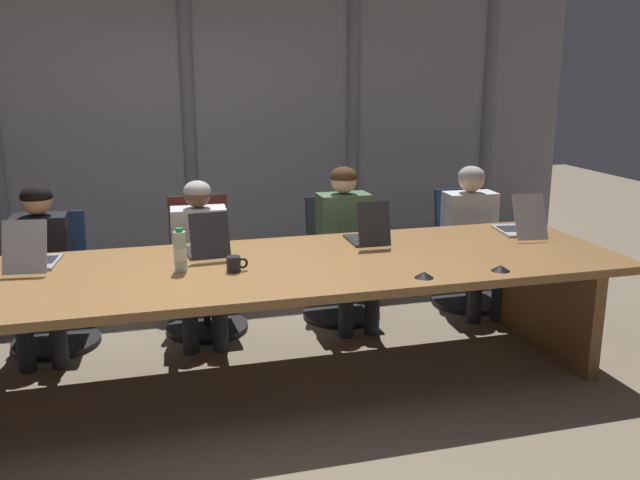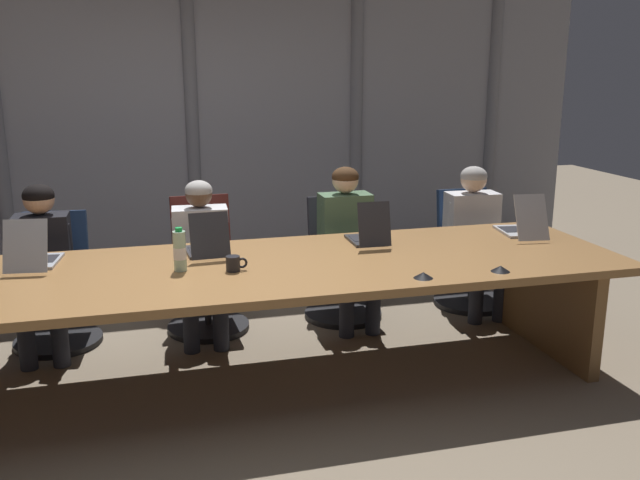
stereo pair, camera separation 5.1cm
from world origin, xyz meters
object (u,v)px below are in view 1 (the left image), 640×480
office_chair_right_end (467,262)px  person_right_mid (347,236)px  conference_mic_left_side (501,268)px  person_right_end (473,229)px  person_center (200,251)px  laptop_left_mid (33,258)px  office_chair_right_mid (340,273)px  laptop_right_mid (368,235)px  office_chair_left_mid (54,297)px  coffee_mug_near (234,264)px  conference_mic_middle (424,275)px  laptop_right_end (519,226)px  person_left_mid (41,260)px  laptop_center (207,246)px  office_chair_center (204,282)px  water_bottle_primary (180,252)px

office_chair_right_end → person_right_mid: bearing=-82.7°
conference_mic_left_side → person_right_end: bearing=68.0°
person_center → laptop_left_mid: bearing=-58.6°
laptop_left_mid → office_chair_right_mid: size_ratio=0.51×
conference_mic_left_side → person_center: bearing=139.6°
laptop_right_mid → office_chair_left_mid: size_ratio=0.42×
person_right_end → coffee_mug_near: (-2.02, -0.94, 0.14)m
office_chair_right_mid → person_right_mid: (0.00, -0.15, 0.33)m
coffee_mug_near → conference_mic_middle: size_ratio=1.14×
laptop_right_mid → laptop_right_end: 1.10m
person_left_mid → person_center: person_left_mid is taller
laptop_left_mid → office_chair_right_end: 3.30m
person_center → laptop_center: bearing=2.1°
laptop_right_end → person_left_mid: (-3.20, 0.60, -0.16)m
office_chair_left_mid → person_right_end: (3.13, -0.15, 0.32)m
office_chair_center → person_right_end: (2.09, -0.16, 0.30)m
office_chair_left_mid → person_right_mid: bearing=91.2°
laptop_right_end → person_left_mid: size_ratio=0.44×
laptop_center → person_right_end: bearing=-78.9°
person_center → conference_mic_middle: 1.75m
laptop_center → conference_mic_left_side: (1.59, -0.79, -0.04)m
laptop_center → office_chair_center: bearing=-7.3°
laptop_left_mid → office_chair_right_end: laptop_left_mid is taller
conference_mic_middle → office_chair_center: bearing=125.2°
person_left_mid → person_center: size_ratio=1.02×
person_right_mid → conference_mic_middle: size_ratio=10.69×
laptop_left_mid → laptop_right_mid: laptop_left_mid is taller
office_chair_left_mid → office_chair_center: office_chair_center is taller
office_chair_right_mid → conference_mic_middle: 1.57m
laptop_left_mid → person_center: 1.17m
person_center → coffee_mug_near: bearing=9.5°
office_chair_right_mid → laptop_right_end: bearing=53.5°
office_chair_right_mid → person_left_mid: (-2.13, -0.16, 0.31)m
laptop_right_end → person_center: (-2.15, 0.60, -0.18)m
person_right_mid → conference_mic_left_side: bearing=19.7°
person_right_mid → person_right_end: 1.04m
person_left_mid → conference_mic_left_side: 2.96m
office_chair_right_end → conference_mic_middle: size_ratio=8.36×
person_center → conference_mic_left_side: (1.58, -1.35, 0.14)m
office_chair_left_mid → coffee_mug_near: (1.11, -1.10, 0.46)m
laptop_right_mid → office_chair_right_mid: (0.03, 0.70, -0.47)m
laptop_right_end → office_chair_right_mid: (-1.07, 0.76, -0.47)m
laptop_left_mid → laptop_center: 1.01m
water_bottle_primary → laptop_center: bearing=58.7°
conference_mic_left_side → laptop_left_mid: bearing=162.8°
laptop_right_end → office_chair_center: laptop_right_end is taller
laptop_right_end → water_bottle_primary: 2.36m
person_center → water_bottle_primary: person_center is taller
laptop_left_mid → coffee_mug_near: (1.12, -0.40, -0.01)m
laptop_right_mid → office_chair_left_mid: (-2.06, 0.70, -0.47)m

